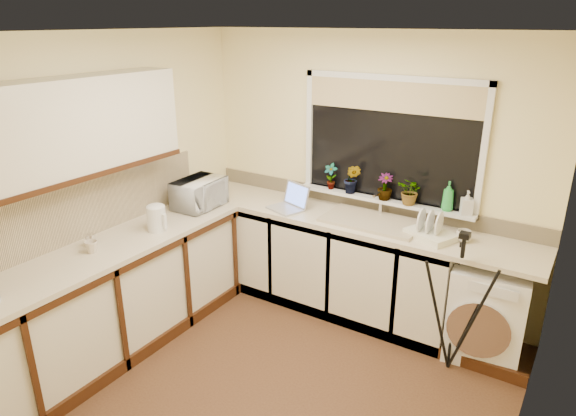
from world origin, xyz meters
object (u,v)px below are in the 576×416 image
at_px(washing_machine, 487,310).
at_px(cup_left, 91,247).
at_px(microwave, 199,193).
at_px(soap_bottle_clear, 467,203).
at_px(dish_rack, 431,235).
at_px(plant_d, 411,191).
at_px(tripod, 456,303).
at_px(soap_bottle_green, 448,196).
at_px(laptop, 290,202).
at_px(steel_jar, 91,240).
at_px(plant_b, 352,179).
at_px(kettle, 157,219).
at_px(plant_a, 331,176).
at_px(cup_back, 464,236).
at_px(plant_c, 385,187).

relative_size(washing_machine, cup_left, 7.98).
height_order(microwave, soap_bottle_clear, soap_bottle_clear).
distance_m(dish_rack, plant_d, 0.44).
distance_m(washing_machine, tripod, 0.41).
height_order(tripod, soap_bottle_green, soap_bottle_green).
height_order(washing_machine, laptop, laptop).
bearing_deg(steel_jar, plant_b, 53.97).
distance_m(tripod, soap_bottle_clear, 0.83).
bearing_deg(tripod, kettle, -147.60).
xyz_separation_m(plant_a, cup_back, (1.28, -0.20, -0.22)).
relative_size(kettle, soap_bottle_green, 0.82).
bearing_deg(soap_bottle_green, soap_bottle_clear, -2.93).
height_order(microwave, plant_b, plant_b).
xyz_separation_m(laptop, soap_bottle_clear, (1.48, 0.30, 0.19)).
bearing_deg(steel_jar, laptop, 61.12).
distance_m(microwave, plant_d, 1.88).
height_order(dish_rack, soap_bottle_clear, soap_bottle_clear).
distance_m(dish_rack, plant_c, 0.62).
distance_m(laptop, dish_rack, 1.29).
height_order(soap_bottle_green, soap_bottle_clear, soap_bottle_green).
distance_m(laptop, kettle, 1.20).
xyz_separation_m(plant_a, plant_b, (0.22, -0.01, 0.01)).
height_order(kettle, cup_back, kettle).
height_order(kettle, microwave, microwave).
xyz_separation_m(laptop, kettle, (-0.65, -1.01, 0.04)).
xyz_separation_m(tripod, plant_b, (-1.14, 0.56, 0.62)).
distance_m(plant_d, soap_bottle_clear, 0.46).
xyz_separation_m(plant_c, cup_back, (0.74, -0.19, -0.22)).
bearing_deg(soap_bottle_clear, cup_back, -76.60).
relative_size(tripod, microwave, 2.38).
xyz_separation_m(microwave, plant_c, (1.51, 0.69, 0.13)).
bearing_deg(soap_bottle_green, steel_jar, -139.84).
xyz_separation_m(soap_bottle_clear, cup_back, (0.05, -0.21, -0.20)).
bearing_deg(plant_a, tripod, -22.76).
relative_size(dish_rack, plant_c, 1.54).
bearing_deg(laptop, soap_bottle_green, 31.77).
distance_m(plant_c, soap_bottle_green, 0.54).
height_order(washing_machine, tripod, tripod).
xyz_separation_m(plant_a, plant_d, (0.77, -0.02, -0.00)).
distance_m(washing_machine, steel_jar, 3.10).
relative_size(plant_a, cup_left, 2.47).
distance_m(dish_rack, soap_bottle_green, 0.37).
height_order(plant_a, cup_back, plant_a).
xyz_separation_m(washing_machine, soap_bottle_green, (-0.46, 0.25, 0.78)).
bearing_deg(soap_bottle_clear, tripod, -76.79).
relative_size(laptop, soap_bottle_green, 1.54).
bearing_deg(cup_back, plant_a, 170.91).
relative_size(plant_b, soap_bottle_clear, 1.37).
distance_m(kettle, cup_left, 0.57).
bearing_deg(soap_bottle_clear, microwave, -162.11).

